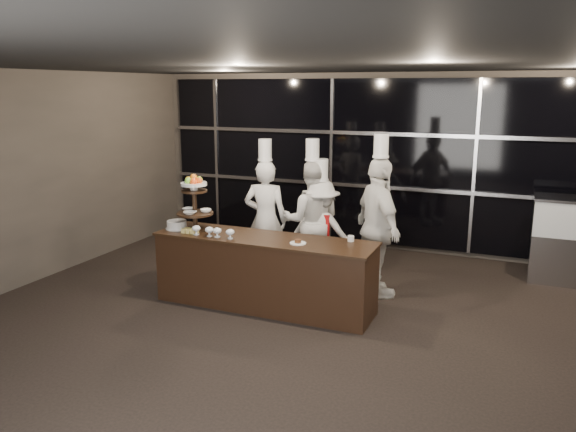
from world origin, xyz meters
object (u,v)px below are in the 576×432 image
at_px(display_stand, 194,199).
at_px(chef_d, 378,227).
at_px(buffet_counter, 264,272).
at_px(chef_c, 321,230).
at_px(chef_a, 266,218).
at_px(layer_cake, 177,225).
at_px(chef_b, 312,220).

distance_m(display_stand, chef_d, 2.44).
distance_m(buffet_counter, chef_c, 1.29).
relative_size(chef_a, chef_c, 1.15).
relative_size(layer_cake, chef_c, 0.17).
xyz_separation_m(display_stand, layer_cake, (-0.26, -0.05, -0.37)).
xyz_separation_m(display_stand, chef_d, (2.22, 0.94, -0.38)).
relative_size(chef_a, chef_d, 0.94).
relative_size(chef_c, chef_d, 0.82).
bearing_deg(chef_a, chef_c, 11.51).
bearing_deg(buffet_counter, chef_a, 114.12).
bearing_deg(chef_c, layer_cake, -141.28).
distance_m(chef_a, chef_b, 0.67).
bearing_deg(buffet_counter, chef_b, 81.69).
relative_size(display_stand, chef_d, 0.34).
distance_m(chef_b, chef_c, 0.20).
xyz_separation_m(display_stand, chef_b, (1.18, 1.23, -0.45)).
bearing_deg(buffet_counter, chef_c, 75.22).
height_order(buffet_counter, chef_d, chef_d).
distance_m(display_stand, layer_cake, 0.45).
height_order(display_stand, chef_c, chef_c).
bearing_deg(chef_b, buffet_counter, -98.31).
height_order(buffet_counter, display_stand, display_stand).
bearing_deg(chef_b, chef_a, -164.92).
distance_m(display_stand, chef_c, 1.89).
xyz_separation_m(chef_b, chef_c, (0.14, -0.01, -0.14)).
relative_size(buffet_counter, layer_cake, 9.47).
xyz_separation_m(display_stand, chef_a, (0.53, 1.05, -0.44)).
distance_m(chef_b, chef_d, 1.08).
distance_m(layer_cake, chef_a, 1.36).
bearing_deg(chef_a, chef_b, 15.08).
bearing_deg(chef_c, display_stand, -137.39).
xyz_separation_m(buffet_counter, chef_b, (0.18, 1.23, 0.43)).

